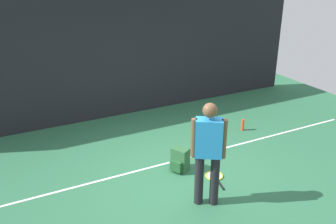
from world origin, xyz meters
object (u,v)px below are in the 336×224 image
tennis_racket (215,177)px  backpack (180,160)px  water_bottle (243,125)px  tennis_ball_near_player (195,124)px  tennis_player (208,149)px

tennis_racket → backpack: bearing=54.7°
backpack → water_bottle: bearing=83.9°
backpack → water_bottle: 2.28m
backpack → tennis_ball_near_player: backpack is taller
backpack → tennis_ball_near_player: bearing=112.6°
tennis_racket → tennis_ball_near_player: bearing=-9.0°
water_bottle → tennis_ball_near_player: bearing=139.3°
water_bottle → backpack: bearing=-157.7°
tennis_player → water_bottle: tennis_player is taller
tennis_racket → backpack: size_ratio=1.45×
tennis_racket → tennis_ball_near_player: (0.83, 2.07, 0.02)m
tennis_ball_near_player → water_bottle: water_bottle is taller
tennis_ball_near_player → water_bottle: 1.09m
tennis_racket → water_bottle: (1.66, 1.36, 0.12)m
tennis_racket → tennis_ball_near_player: tennis_ball_near_player is taller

